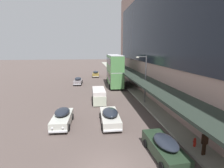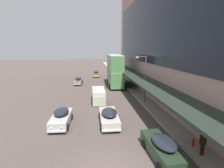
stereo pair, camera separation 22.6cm
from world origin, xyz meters
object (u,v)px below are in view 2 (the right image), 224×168
object	(u,v)px
sedan_second_near	(96,74)
sedan_trailing_near	(78,81)
transit_bus_kerbside_front	(115,69)
sedan_lead_near	(109,116)
sedan_lead_mid	(162,147)
sedan_second_mid	(61,117)
pedestrian_at_kerb	(203,142)
fire_hydrant	(193,142)
vw_van	(98,95)
street_lamp	(144,76)

from	to	relation	value
sedan_second_near	sedan_trailing_near	world-z (taller)	sedan_second_near
transit_bus_kerbside_front	sedan_lead_near	xyz separation A→B (m)	(-3.16, -18.39, -2.65)
sedan_lead_mid	sedan_second_mid	world-z (taller)	sedan_second_mid
pedestrian_at_kerb	fire_hydrant	bearing A→B (deg)	88.94
sedan_lead_near	pedestrian_at_kerb	xyz separation A→B (m)	(5.94, -6.46, 0.40)
sedan_lead_mid	sedan_lead_near	world-z (taller)	sedan_lead_near
sedan_lead_mid	transit_bus_kerbside_front	bearing A→B (deg)	89.87
sedan_lead_near	sedan_trailing_near	bearing A→B (deg)	101.83
sedan_trailing_near	vw_van	size ratio (longest dim) A/B	0.96
sedan_second_mid	street_lamp	distance (m)	12.25
fire_hydrant	vw_van	bearing A→B (deg)	117.35
sedan_lead_mid	pedestrian_at_kerb	bearing A→B (deg)	-5.67
sedan_second_near	sedan_lead_near	distance (m)	31.34
fire_hydrant	sedan_trailing_near	bearing A→B (deg)	111.39
sedan_lead_mid	vw_van	size ratio (longest dim) A/B	1.06
sedan_lead_mid	sedan_trailing_near	bearing A→B (deg)	105.40
sedan_lead_mid	sedan_second_mid	bearing A→B (deg)	140.55
sedan_second_mid	street_lamp	bearing A→B (deg)	29.55
sedan_lead_near	fire_hydrant	bearing A→B (deg)	-41.95
sedan_lead_mid	street_lamp	xyz separation A→B (m)	(2.41, 12.34, 3.16)
sedan_lead_mid	sedan_trailing_near	distance (m)	28.39
fire_hydrant	sedan_lead_near	bearing A→B (deg)	138.05
transit_bus_kerbside_front	sedan_lead_mid	world-z (taller)	transit_bus_kerbside_front
sedan_trailing_near	vw_van	xyz separation A→B (m)	(3.73, -13.67, 0.35)
sedan_second_near	fire_hydrant	size ratio (longest dim) A/B	7.13
sedan_lead_near	sedan_trailing_near	xyz separation A→B (m)	(-4.44, 21.19, -0.04)
sedan_second_mid	fire_hydrant	xyz separation A→B (m)	(10.75, -5.67, -0.32)
sedan_lead_near	street_lamp	world-z (taller)	street_lamp
sedan_lead_near	vw_van	xyz separation A→B (m)	(-0.70, 7.52, 0.31)
sedan_trailing_near	vw_van	bearing A→B (deg)	-74.72
transit_bus_kerbside_front	sedan_lead_near	world-z (taller)	transit_bus_kerbside_front
transit_bus_kerbside_front	pedestrian_at_kerb	distance (m)	25.11
vw_van	street_lamp	xyz separation A→B (m)	(6.21, -1.37, 2.85)
street_lamp	sedan_second_mid	bearing A→B (deg)	-150.45
transit_bus_kerbside_front	street_lamp	world-z (taller)	street_lamp
sedan_lead_near	sedan_second_mid	xyz separation A→B (m)	(-4.79, 0.31, 0.03)
pedestrian_at_kerb	fire_hydrant	xyz separation A→B (m)	(0.02, 1.11, -0.69)
transit_bus_kerbside_front	fire_hydrant	size ratio (longest dim) A/B	13.52
sedan_second_near	sedan_lead_near	world-z (taller)	sedan_second_near
sedan_second_mid	pedestrian_at_kerb	world-z (taller)	pedestrian_at_kerb
sedan_lead_near	vw_van	distance (m)	7.56
sedan_second_near	sedan_second_mid	size ratio (longest dim) A/B	1.09
sedan_second_mid	pedestrian_at_kerb	size ratio (longest dim) A/B	2.47
transit_bus_kerbside_front	fire_hydrant	world-z (taller)	transit_bus_kerbside_front
sedan_lead_near	fire_hydrant	xyz separation A→B (m)	(5.96, -5.35, -0.29)
vw_van	street_lamp	world-z (taller)	street_lamp
sedan_lead_near	sedan_second_mid	distance (m)	4.80
sedan_trailing_near	pedestrian_at_kerb	world-z (taller)	pedestrian_at_kerb
sedan_second_mid	sedan_second_near	bearing A→B (deg)	81.59
sedan_trailing_near	sedan_second_mid	distance (m)	20.88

